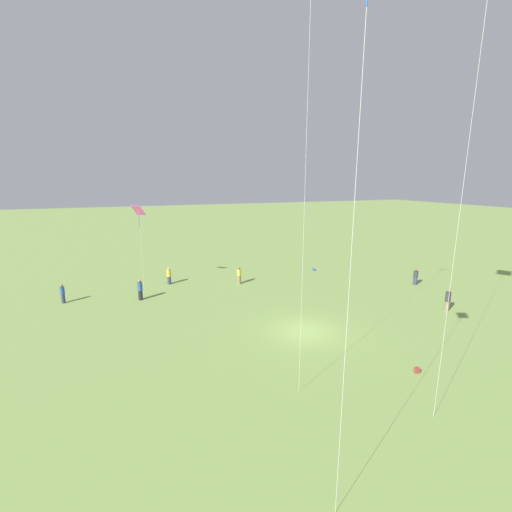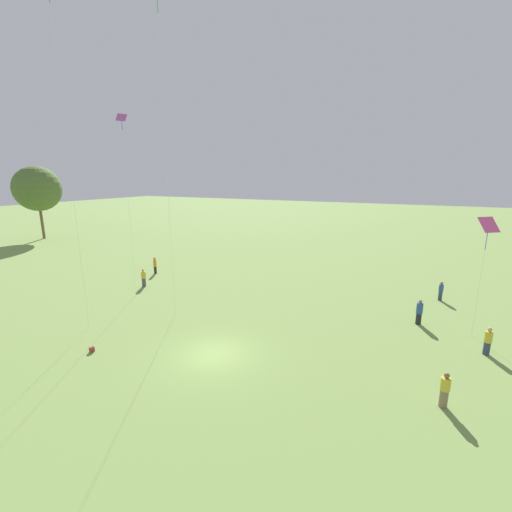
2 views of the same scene
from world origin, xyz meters
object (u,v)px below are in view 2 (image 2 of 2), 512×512
person_7 (155,265)px  picnic_bag_0 (92,349)px  person_0 (445,390)px  person_1 (488,341)px  person_4 (144,278)px  kite_0 (157,3)px  person_6 (419,312)px  kite_3 (488,227)px  kite_4 (123,131)px  person_8 (441,291)px

person_7 → picnic_bag_0: (-14.22, -8.23, -0.73)m
person_0 → person_1: bearing=-124.7°
person_4 → kite_0: size_ratio=0.08×
person_1 → person_0: bearing=-25.7°
person_6 → kite_3: 6.88m
person_0 → kite_4: (4.69, 23.03, 12.50)m
person_1 → person_8: 8.95m
person_6 → kite_4: 25.46m
kite_0 → person_1: bearing=39.5°
person_1 → person_8: person_1 is taller
person_4 → kite_3: size_ratio=0.22×
person_7 → person_6: bearing=148.3°
kite_0 → kite_3: size_ratio=2.83×
person_6 → kite_4: kite_4 is taller
person_6 → person_8: 6.05m
person_1 → kite_3: bearing=-173.5°
person_1 → picnic_bag_0: 22.72m
person_6 → kite_0: size_ratio=0.08×
person_0 → person_1: (6.27, -2.35, -0.00)m
person_4 → person_6: person_6 is taller
person_4 → kite_4: 12.76m
kite_3 → kite_4: 25.99m
kite_3 → person_6: bearing=176.4°
kite_3 → person_0: bearing=-97.4°
person_6 → kite_3: size_ratio=0.23×
kite_0 → picnic_bag_0: (-6.45, 0.79, -19.95)m
person_4 → person_8: person_4 is taller
person_4 → picnic_bag_0: size_ratio=5.45×
person_1 → person_8: (8.68, 2.17, -0.02)m
person_8 → picnic_bag_0: size_ratio=5.25×
person_0 → person_4: bearing=-30.0°
person_6 → person_8: person_6 is taller
person_0 → person_7: person_7 is taller
person_7 → kite_4: (-5.92, -3.28, 12.43)m
person_6 → picnic_bag_0: bearing=91.1°
person_1 → person_4: (0.59, 26.61, -0.01)m
kite_4 → person_8: bearing=-177.2°
person_0 → kite_4: kite_4 is taller
person_6 → picnic_bag_0: person_6 is taller
person_4 → person_6: 23.10m
kite_3 → person_1: bearing=-73.6°
person_8 → kite_3: kite_3 is taller
person_1 → kite_3: 6.62m
kite_0 → kite_3: 23.93m
person_4 → kite_4: size_ratio=0.11×
person_0 → person_6: (9.08, 1.26, 0.06)m
person_8 → person_0: bearing=75.7°
person_7 → kite_0: 22.61m
person_4 → person_0: bearing=70.4°
person_4 → kite_3: kite_3 is taller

